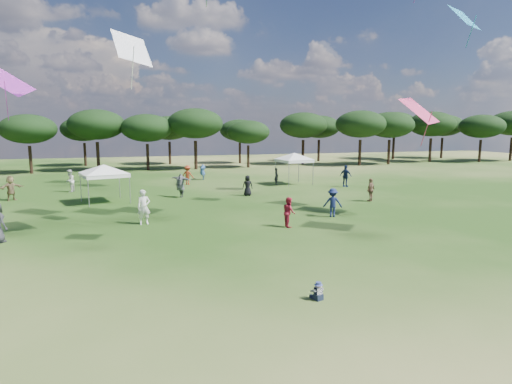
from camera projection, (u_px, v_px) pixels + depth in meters
ground at (332, 330)px, 11.09m from camera, size 140.00×140.00×0.00m
tree_line at (185, 126)px, 55.86m from camera, size 108.78×17.63×7.77m
tent_left at (104, 166)px, 29.57m from camera, size 5.63×5.63×2.97m
tent_right at (294, 154)px, 39.08m from camera, size 5.40×5.40×3.21m
toddler at (318, 292)px, 13.02m from camera, size 0.41×0.45×0.56m
festival_crowd at (172, 187)px, 31.44m from camera, size 28.88×23.21×1.92m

